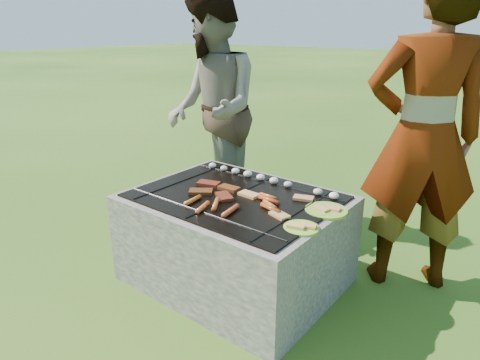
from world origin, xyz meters
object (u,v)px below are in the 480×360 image
Objects in this scene: plate_far at (326,210)px; plate_near at (301,227)px; fire_pit at (235,242)px; bystander at (212,111)px; cook at (423,137)px.

plate_far is 1.41× the size of plate_near.
fire_pit is 0.66m from plate_near.
bystander is at bearing 139.17° from fire_pit.
plate_near is (0.56, -0.14, 0.33)m from fire_pit.
fire_pit is 1.34m from cook.
bystander is (-1.36, 0.54, 0.34)m from plate_far.
plate_far is at bearing 18.25° from bystander.
bystander is (-1.36, 0.83, 0.34)m from plate_near.
cook is (0.33, 0.84, 0.38)m from plate_near.
bystander is at bearing 148.67° from plate_near.
fire_pit is 0.66× the size of cook.
bystander reaches higher than fire_pit.
bystander reaches higher than plate_far.
plate_far is at bearing 25.72° from cook.
fire_pit is 1.25m from bystander.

